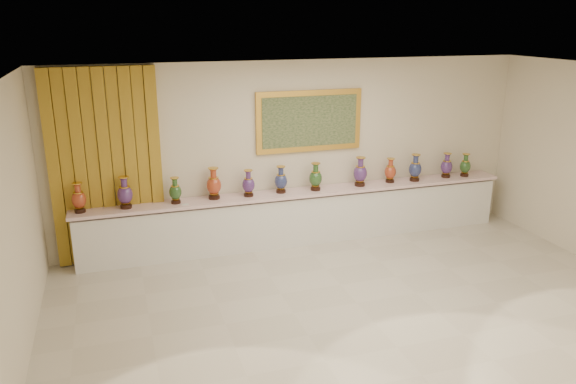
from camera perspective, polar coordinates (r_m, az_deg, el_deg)
The scene contains 16 objects.
ground at distance 7.66m, azimuth 7.01°, elevation -11.12°, with size 8.00×8.00×0.00m, color beige.
room at distance 8.78m, azimuth -14.67°, elevation 3.24°, with size 8.00×8.00×8.00m.
counter at distance 9.41m, azimuth 1.38°, elevation -2.56°, with size 7.28×0.48×0.90m.
vase_0 at distance 8.73m, azimuth -20.48°, elevation -0.68°, with size 0.25×0.25×0.45m.
vase_1 at distance 8.70m, azimuth -16.23°, elevation -0.20°, with size 0.26×0.26×0.49m.
vase_2 at distance 8.75m, azimuth -11.38°, elevation 0.03°, with size 0.24×0.24×0.41m.
vase_3 at distance 8.86m, azimuth -7.55°, elevation 0.72°, with size 0.27×0.27×0.50m.
vase_4 at distance 8.95m, azimuth -4.04°, elevation 0.77°, with size 0.26×0.26×0.43m.
vase_5 at distance 9.10m, azimuth -0.73°, elevation 1.14°, with size 0.23×0.23×0.45m.
vase_6 at distance 9.25m, azimuth 2.82°, elevation 1.43°, with size 0.27×0.27×0.46m.
vase_7 at distance 9.56m, azimuth 7.35°, elevation 1.93°, with size 0.24×0.24×0.50m.
vase_8 at distance 9.85m, azimuth 10.35°, elevation 2.06°, with size 0.26×0.26×0.43m.
vase_9 at distance 10.02m, azimuth 12.79°, elevation 2.30°, with size 0.27×0.27×0.48m.
vase_10 at distance 10.39m, azimuth 15.80°, elevation 2.51°, with size 0.22×0.22×0.44m.
vase_11 at distance 10.57m, azimuth 17.56°, elevation 2.52°, with size 0.25×0.25×0.41m.
label_card at distance 8.72m, azimuth -10.40°, elevation -1.25°, with size 0.10×0.06×0.00m, color white.
Camera 1 is at (-2.91, -6.09, 3.62)m, focal length 35.00 mm.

